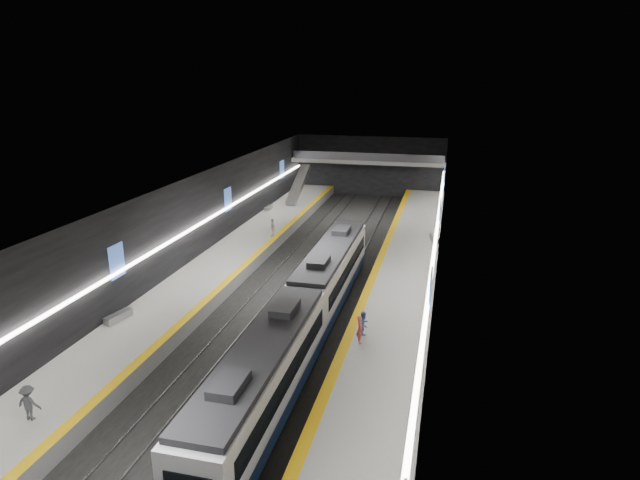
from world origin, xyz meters
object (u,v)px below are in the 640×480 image
(bench_left_far, at_px, (268,208))
(bench_left_near, at_px, (118,317))
(passenger_left_a, at_px, (273,227))
(passenger_left_b, at_px, (29,403))
(escalator, at_px, (299,184))
(passenger_right_a, at_px, (360,330))
(bench_right_far, at_px, (434,238))
(train, at_px, (304,312))
(passenger_right_b, at_px, (364,324))

(bench_left_far, bearing_deg, bench_left_near, -88.68)
(bench_left_near, bearing_deg, bench_left_far, 103.37)
(passenger_left_a, xyz_separation_m, passenger_left_b, (-1.58, -29.67, -0.03))
(passenger_left_b, bearing_deg, passenger_left_a, -95.65)
(passenger_left_b, bearing_deg, escalator, -92.23)
(passenger_right_a, distance_m, passenger_left_b, 17.05)
(bench_right_far, distance_m, passenger_right_a, 21.68)
(passenger_right_a, relative_size, passenger_left_a, 0.96)
(train, distance_m, passenger_right_a, 3.68)
(bench_left_far, height_order, passenger_left_b, passenger_left_b)
(passenger_right_a, bearing_deg, bench_left_near, 69.31)
(passenger_left_b, bearing_deg, bench_left_far, -89.28)
(passenger_left_b, bearing_deg, passenger_right_a, -143.81)
(bench_left_far, bearing_deg, passenger_left_a, -67.58)
(passenger_right_b, bearing_deg, bench_left_far, 54.16)
(train, xyz_separation_m, escalator, (-10.00, 33.82, 0.70))
(train, distance_m, passenger_right_b, 3.70)
(passenger_right_a, bearing_deg, escalator, -1.89)
(bench_left_far, distance_m, passenger_left_a, 10.64)
(bench_left_far, relative_size, passenger_left_a, 0.94)
(train, height_order, bench_right_far, train)
(bench_left_near, height_order, bench_left_far, bench_left_near)
(escalator, bearing_deg, bench_left_near, -93.01)
(bench_left_near, relative_size, bench_right_far, 0.95)
(bench_left_far, bearing_deg, passenger_left_b, -85.65)
(train, relative_size, passenger_right_a, 17.69)
(escalator, bearing_deg, bench_right_far, -37.84)
(passenger_right_a, height_order, passenger_left_a, passenger_left_a)
(bench_right_far, bearing_deg, escalator, 132.07)
(bench_left_near, distance_m, passenger_left_a, 20.05)
(train, bearing_deg, passenger_right_b, -0.07)
(bench_right_far, relative_size, passenger_left_b, 1.20)
(passenger_right_a, distance_m, passenger_left_a, 22.30)
(passenger_left_a, relative_size, passenger_left_b, 1.04)
(train, distance_m, escalator, 35.27)
(bench_right_far, height_order, passenger_left_a, passenger_left_a)
(bench_right_far, bearing_deg, train, -118.85)
(bench_right_far, xyz_separation_m, passenger_left_b, (-16.71, -32.08, 0.60))
(bench_left_near, distance_m, passenger_right_a, 15.46)
(bench_left_near, distance_m, passenger_left_b, 10.22)
(bench_left_near, distance_m, bench_right_far, 29.06)
(train, distance_m, passenger_left_a, 19.93)
(escalator, bearing_deg, passenger_left_b, -89.63)
(bench_left_near, xyz_separation_m, bench_left_far, (-0.14, 29.58, -0.03))
(bench_right_far, bearing_deg, passenger_right_a, -109.17)
(bench_left_near, relative_size, passenger_right_b, 1.21)
(bench_right_far, xyz_separation_m, passenger_left_a, (-15.13, -2.42, 0.64))
(passenger_right_a, bearing_deg, bench_right_far, -32.40)
(passenger_right_a, height_order, passenger_left_b, passenger_left_b)
(escalator, xyz_separation_m, passenger_left_b, (0.29, -45.29, -1.04))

